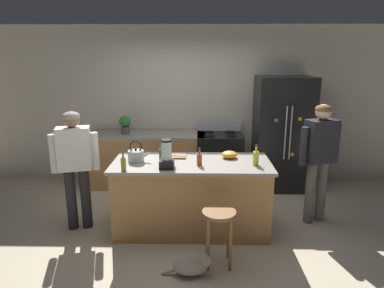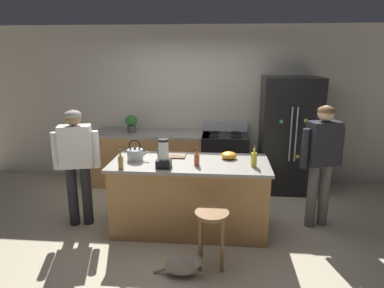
% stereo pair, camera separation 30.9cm
% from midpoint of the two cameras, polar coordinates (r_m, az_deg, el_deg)
% --- Properties ---
extents(ground_plane, '(14.00, 14.00, 0.00)m').
position_cam_midpoint_polar(ground_plane, '(4.65, 1.61, -13.79)').
color(ground_plane, beige).
extents(back_wall, '(8.00, 0.10, 2.70)m').
position_cam_midpoint_polar(back_wall, '(6.10, 2.86, 6.49)').
color(back_wall, beige).
rests_on(back_wall, ground_plane).
extents(kitchen_island, '(1.97, 0.86, 0.92)m').
position_cam_midpoint_polar(kitchen_island, '(4.45, 1.66, -8.57)').
color(kitchen_island, '#B7844C').
rests_on(kitchen_island, ground_plane).
extents(back_counter_run, '(2.00, 0.64, 0.92)m').
position_cam_midpoint_polar(back_counter_run, '(5.99, -5.08, -2.45)').
color(back_counter_run, '#B7844C').
rests_on(back_counter_run, ground_plane).
extents(refrigerator, '(0.90, 0.73, 1.88)m').
position_cam_midpoint_polar(refrigerator, '(5.86, 17.20, 1.41)').
color(refrigerator, black).
rests_on(refrigerator, ground_plane).
extents(stove_range, '(0.76, 0.65, 1.10)m').
position_cam_midpoint_polar(stove_range, '(5.88, 6.92, -2.73)').
color(stove_range, black).
rests_on(stove_range, ground_plane).
extents(person_by_island_left, '(0.59, 0.31, 1.55)m').
position_cam_midpoint_polar(person_by_island_left, '(4.61, -16.82, -2.12)').
color(person_by_island_left, '#26262B').
rests_on(person_by_island_left, ground_plane).
extents(person_by_sink_right, '(0.59, 0.34, 1.61)m').
position_cam_midpoint_polar(person_by_sink_right, '(4.72, 22.53, -1.74)').
color(person_by_sink_right, '#66605B').
rests_on(person_by_sink_right, ground_plane).
extents(bar_stool, '(0.36, 0.36, 0.62)m').
position_cam_midpoint_polar(bar_stool, '(3.73, 5.73, -13.05)').
color(bar_stool, brown).
rests_on(bar_stool, ground_plane).
extents(cat, '(0.52, 0.18, 0.26)m').
position_cam_midpoint_polar(cat, '(3.75, 1.00, -19.55)').
color(cat, gray).
rests_on(cat, ground_plane).
extents(potted_plant, '(0.20, 0.20, 0.30)m').
position_cam_midpoint_polar(potted_plant, '(5.91, -8.57, 3.52)').
color(potted_plant, '#4C4C51').
rests_on(potted_plant, back_counter_run).
extents(blender_appliance, '(0.17, 0.17, 0.35)m').
position_cam_midpoint_polar(blender_appliance, '(4.03, -2.55, -1.97)').
color(blender_appliance, black).
rests_on(blender_appliance, kitchen_island).
extents(bottle_olive_oil, '(0.07, 0.07, 0.28)m').
position_cam_midpoint_polar(bottle_olive_oil, '(4.24, -3.26, -1.78)').
color(bottle_olive_oil, '#2D6638').
rests_on(bottle_olive_oil, kitchen_island).
extents(bottle_soda, '(0.07, 0.07, 0.26)m').
position_cam_midpoint_polar(bottle_soda, '(4.18, 12.33, -2.46)').
color(bottle_soda, yellow).
rests_on(bottle_soda, kitchen_island).
extents(bottle_vinegar, '(0.06, 0.06, 0.24)m').
position_cam_midpoint_polar(bottle_vinegar, '(4.05, -9.62, -2.98)').
color(bottle_vinegar, olive).
rests_on(bottle_vinegar, kitchen_island).
extents(bottle_cooking_sauce, '(0.06, 0.06, 0.22)m').
position_cam_midpoint_polar(bottle_cooking_sauce, '(4.13, 2.94, -2.57)').
color(bottle_cooking_sauce, '#B24C26').
rests_on(bottle_cooking_sauce, kitchen_island).
extents(mixing_bowl, '(0.20, 0.20, 0.09)m').
position_cam_midpoint_polar(mixing_bowl, '(4.44, 8.12, -1.89)').
color(mixing_bowl, orange).
rests_on(mixing_bowl, kitchen_island).
extents(tea_kettle, '(0.28, 0.20, 0.27)m').
position_cam_midpoint_polar(tea_kettle, '(4.37, -7.40, -1.71)').
color(tea_kettle, '#B7BABF').
rests_on(tea_kettle, kitchen_island).
extents(cutting_board, '(0.30, 0.20, 0.02)m').
position_cam_midpoint_polar(cutting_board, '(4.49, -1.03, -2.01)').
color(cutting_board, brown).
rests_on(cutting_board, kitchen_island).
extents(chef_knife, '(0.22, 0.08, 0.01)m').
position_cam_midpoint_polar(chef_knife, '(4.49, -0.78, -1.86)').
color(chef_knife, '#B7BABF').
rests_on(chef_knife, cutting_board).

